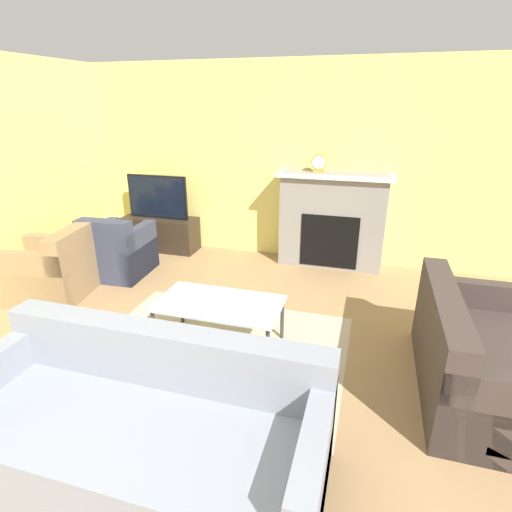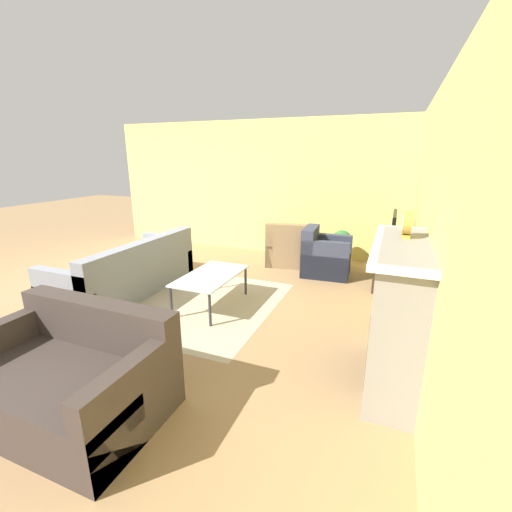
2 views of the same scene
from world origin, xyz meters
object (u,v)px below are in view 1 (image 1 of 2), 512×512
at_px(coffee_table, 219,306).
at_px(mantel_clock, 319,163).
at_px(armchair_by_window, 51,273).
at_px(potted_plant, 85,240).
at_px(couch_sectional, 142,430).
at_px(couch_loveseat, 483,361).
at_px(tv, 158,197).
at_px(armchair_accent, 119,253).

bearing_deg(coffee_table, mantel_clock, 77.05).
relative_size(armchair_by_window, potted_plant, 1.41).
bearing_deg(coffee_table, potted_plant, 151.78).
distance_m(couch_sectional, armchair_by_window, 2.90).
bearing_deg(couch_loveseat, tv, 60.63).
height_order(potted_plant, mantel_clock, mantel_clock).
height_order(tv, coffee_table, tv).
relative_size(couch_sectional, potted_plant, 3.37).
xyz_separation_m(couch_sectional, armchair_by_window, (-2.28, 1.79, 0.01)).
distance_m(tv, coffee_table, 2.92).
distance_m(armchair_accent, coffee_table, 2.22).
xyz_separation_m(couch_loveseat, potted_plant, (-4.73, 1.41, 0.08)).
bearing_deg(coffee_table, armchair_accent, 147.91).
bearing_deg(potted_plant, couch_loveseat, -16.57).
relative_size(armchair_by_window, coffee_table, 0.82).
height_order(couch_sectional, armchair_by_window, same).
xyz_separation_m(coffee_table, potted_plant, (-2.53, 1.36, -0.04)).
relative_size(couch_sectional, couch_loveseat, 1.45).
bearing_deg(tv, couch_sectional, -62.64).
height_order(armchair_by_window, armchair_accent, same).
distance_m(couch_sectional, potted_plant, 3.77).
relative_size(armchair_accent, mantel_clock, 3.50).
bearing_deg(armchair_accent, potted_plant, -19.09).
xyz_separation_m(tv, couch_loveseat, (4.04, -2.27, -0.54)).
height_order(armchair_accent, potted_plant, armchair_accent).
distance_m(couch_loveseat, armchair_accent, 4.25).
xyz_separation_m(tv, armchair_by_window, (-0.41, -1.83, -0.53)).
height_order(tv, mantel_clock, mantel_clock).
bearing_deg(couch_sectional, armchair_accent, 126.54).
xyz_separation_m(couch_sectional, mantel_clock, (0.50, 3.73, 1.13)).
bearing_deg(potted_plant, armchair_accent, -15.62).
bearing_deg(armchair_accent, mantel_clock, -157.96).
relative_size(armchair_by_window, armchair_accent, 1.14).
relative_size(couch_loveseat, mantel_clock, 6.55).
xyz_separation_m(couch_sectional, couch_loveseat, (2.17, 1.35, 0.00)).
relative_size(coffee_table, potted_plant, 1.72).
xyz_separation_m(potted_plant, mantel_clock, (3.07, 0.97, 1.04)).
bearing_deg(mantel_clock, couch_loveseat, -54.97).
height_order(coffee_table, mantel_clock, mantel_clock).
height_order(armchair_by_window, coffee_table, armchair_by_window).
bearing_deg(potted_plant, couch_sectional, -47.07).
bearing_deg(mantel_clock, coffee_table, -102.95).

